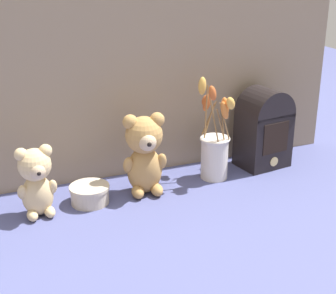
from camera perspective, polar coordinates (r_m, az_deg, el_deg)
The scene contains 7 objects.
ground_plane at distance 1.59m, azimuth 0.27°, elevation -4.70°, with size 4.00×4.00×0.00m, color #4C5184.
backdrop_wall at distance 1.61m, azimuth -2.00°, elevation 9.74°, with size 1.31×0.02×0.74m.
teddy_bear_large at distance 1.52m, azimuth -2.61°, elevation -0.62°, with size 0.14×0.13×0.25m.
teddy_bear_medium at distance 1.44m, azimuth -14.40°, elevation -3.57°, with size 0.11×0.10×0.20m.
flower_vase at distance 1.63m, azimuth 5.18°, elevation -0.07°, with size 0.10×0.16×0.33m.
vintage_radio at distance 1.74m, azimuth 10.59°, elevation 2.19°, with size 0.18×0.14×0.27m.
decorative_tin_tall at distance 1.51m, azimuth -8.67°, elevation -5.19°, with size 0.12×0.12×0.05m.
Camera 1 is at (-0.54, -1.32, 0.70)m, focal length 55.00 mm.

